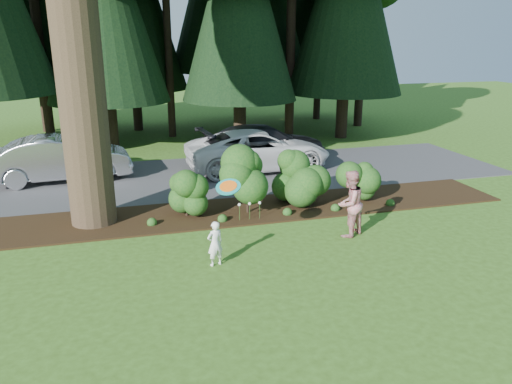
# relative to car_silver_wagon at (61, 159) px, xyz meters

# --- Properties ---
(ground) EXTENTS (80.00, 80.00, 0.00)m
(ground) POSITION_rel_car_silver_wagon_xyz_m (5.85, -8.25, -0.84)
(ground) COLOR #345217
(ground) RESTS_ON ground
(mulch_bed) EXTENTS (16.00, 2.50, 0.05)m
(mulch_bed) POSITION_rel_car_silver_wagon_xyz_m (5.85, -5.00, -0.82)
(mulch_bed) COLOR black
(mulch_bed) RESTS_ON ground
(driveway) EXTENTS (22.00, 6.00, 0.03)m
(driveway) POSITION_rel_car_silver_wagon_xyz_m (5.85, -0.75, -0.83)
(driveway) COLOR #38383A
(driveway) RESTS_ON ground
(shrub_row) EXTENTS (6.53, 1.60, 1.61)m
(shrub_row) POSITION_rel_car_silver_wagon_xyz_m (6.62, -5.11, -0.03)
(shrub_row) COLOR #144315
(shrub_row) RESTS_ON ground
(lily_cluster) EXTENTS (0.69, 0.09, 0.57)m
(lily_cluster) POSITION_rel_car_silver_wagon_xyz_m (5.55, -5.85, -0.35)
(lily_cluster) COLOR #144315
(lily_cluster) RESTS_ON ground
(car_silver_wagon) EXTENTS (5.06, 2.13, 1.62)m
(car_silver_wagon) POSITION_rel_car_silver_wagon_xyz_m (0.00, 0.00, 0.00)
(car_silver_wagon) COLOR #A7A7AB
(car_silver_wagon) RESTS_ON driveway
(car_white_suv) EXTENTS (5.83, 2.99, 1.58)m
(car_white_suv) POSITION_rel_car_silver_wagon_xyz_m (7.35, -0.41, -0.02)
(car_white_suv) COLOR silver
(car_white_suv) RESTS_ON driveway
(car_dark_suv) EXTENTS (5.60, 2.75, 1.57)m
(car_dark_suv) POSITION_rel_car_silver_wagon_xyz_m (7.88, 0.66, -0.03)
(car_dark_suv) COLOR black
(car_dark_suv) RESTS_ON driveway
(child) EXTENTS (0.46, 0.37, 1.08)m
(child) POSITION_rel_car_silver_wagon_xyz_m (4.04, -8.45, -0.30)
(child) COLOR white
(child) RESTS_ON ground
(adult) EXTENTS (1.09, 1.02, 1.79)m
(adult) POSITION_rel_car_silver_wagon_xyz_m (7.80, -7.61, 0.05)
(adult) COLOR #A81627
(adult) RESTS_ON ground
(frisbee) EXTENTS (0.61, 0.55, 0.34)m
(frisbee) POSITION_rel_car_silver_wagon_xyz_m (4.41, -8.30, 0.99)
(frisbee) COLOR teal
(frisbee) RESTS_ON ground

